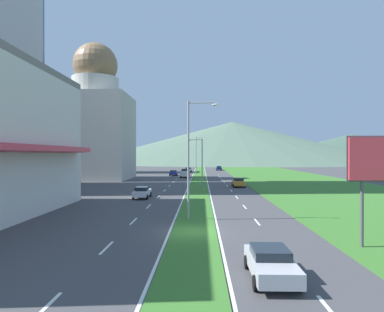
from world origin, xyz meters
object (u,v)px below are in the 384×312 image
object	(u,v)px
street_lamp_far	(197,154)
street_lamp_near	(191,152)
car_3	(188,170)
street_lamp_mid	(200,159)
car_0	(173,173)
car_4	(271,263)
pickup_truck_0	(185,173)
car_1	(238,182)
car_2	(219,168)
car_5	(142,192)

from	to	relation	value
street_lamp_far	street_lamp_near	bearing A→B (deg)	-89.78
car_3	street_lamp_mid	bearing A→B (deg)	-175.40
street_lamp_near	car_0	size ratio (longest dim) A/B	2.21
street_lamp_mid	car_4	world-z (taller)	street_lamp_mid
street_lamp_mid	car_4	xyz separation A→B (m)	(3.27, -42.33, -4.03)
street_lamp_near	street_lamp_far	world-z (taller)	street_lamp_near
car_3	pickup_truck_0	world-z (taller)	pickup_truck_0
car_4	car_1	bearing A→B (deg)	175.67
street_lamp_near	car_1	size ratio (longest dim) A/B	2.34
street_lamp_far	car_2	size ratio (longest dim) A/B	2.23
car_2	car_1	bearing A→B (deg)	0.20
street_lamp_mid	car_4	size ratio (longest dim) A/B	1.89
street_lamp_far	car_2	distance (m)	32.54
street_lamp_mid	car_3	world-z (taller)	street_lamp_mid
street_lamp_near	car_0	bearing A→B (deg)	96.20
street_lamp_near	car_5	world-z (taller)	street_lamp_near
car_1	car_3	size ratio (longest dim) A/B	0.92
street_lamp_mid	car_1	world-z (taller)	street_lamp_mid
pickup_truck_0	street_lamp_near	bearing A→B (deg)	-176.69
car_0	street_lamp_far	bearing A→B (deg)	-102.24
street_lamp_mid	car_1	distance (m)	7.63
car_2	car_0	bearing A→B (deg)	-24.07
street_lamp_near	car_5	distance (m)	16.51
street_lamp_far	pickup_truck_0	xyz separation A→B (m)	(-2.87, -4.23, -4.72)
street_lamp_far	car_3	distance (m)	21.81
car_1	pickup_truck_0	size ratio (longest dim) A/B	0.80
street_lamp_far	car_1	distance (m)	29.75
street_lamp_mid	car_5	xyz separation A→B (m)	(-7.39, -14.64, -4.01)
street_lamp_mid	car_5	world-z (taller)	street_lamp_mid
car_2	car_4	world-z (taller)	car_2
car_0	car_4	xyz separation A→B (m)	(10.37, -72.53, -0.04)
car_2	car_5	xyz separation A→B (m)	(-13.69, -74.83, -0.04)
car_0	street_lamp_mid	bearing A→B (deg)	-166.76
car_4	car_5	world-z (taller)	car_5
street_lamp_near	car_2	bearing A→B (deg)	85.52
street_lamp_mid	car_5	bearing A→B (deg)	-116.78
car_4	car_5	size ratio (longest dim) A/B	0.93
car_4	car_2	bearing A→B (deg)	178.31
car_2	car_3	distance (m)	14.60
street_lamp_near	street_lamp_mid	distance (m)	28.90
street_lamp_near	street_lamp_far	distance (m)	57.73
street_lamp_near	car_2	world-z (taller)	street_lamp_near
car_0	car_3	world-z (taller)	car_0
street_lamp_near	street_lamp_mid	world-z (taller)	street_lamp_near
street_lamp_near	car_4	size ratio (longest dim) A/B	2.32
street_lamp_far	car_3	size ratio (longest dim) A/B	2.14
car_2	car_5	world-z (taller)	car_2
car_0	car_3	distance (m)	19.90
car_0	car_2	size ratio (longest dim) A/B	1.02
car_0	car_1	size ratio (longest dim) A/B	1.06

